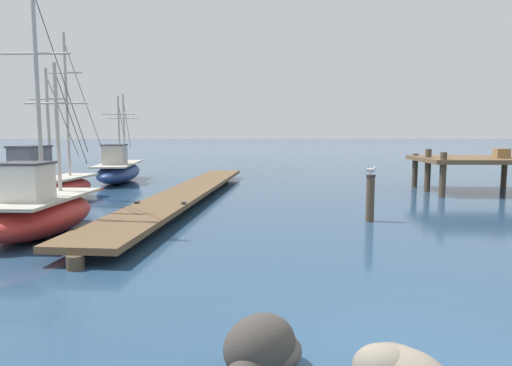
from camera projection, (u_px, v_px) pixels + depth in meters
floating_dock at (188, 191)px, 18.59m from camera, size 3.49×19.37×0.53m
fishing_boat_0 at (119, 170)px, 25.29m from camera, size 2.75×7.41×5.11m
fishing_boat_1 at (46, 189)px, 16.95m from camera, size 2.21×8.03×6.84m
fishing_boat_2 at (39, 210)px, 12.12m from camera, size 2.27×5.59×6.94m
pier_platform at (477, 161)px, 21.08m from camera, size 5.46×4.48×2.08m
mooring_piling at (370, 197)px, 14.07m from camera, size 0.30×0.30×1.48m
perched_seagull at (371, 170)px, 13.97m from camera, size 0.38×0.17×0.27m
shore_rock_near_right at (262, 350)px, 5.18m from camera, size 1.11×1.21×0.73m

